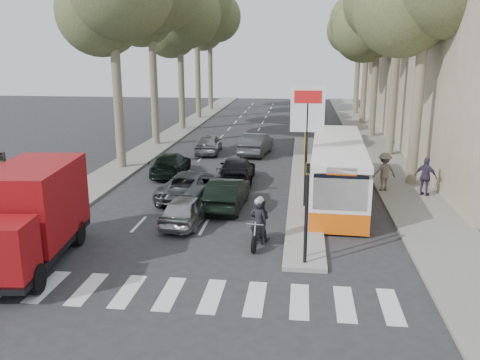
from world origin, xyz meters
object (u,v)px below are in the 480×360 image
object	(u,v)px
motorcycle	(259,222)
dark_hatchback	(227,193)
red_truck	(29,214)
city_bus	(337,169)
silver_hatchback	(186,210)

from	to	relation	value
motorcycle	dark_hatchback	bearing A→B (deg)	118.96
red_truck	city_bus	distance (m)	14.24
silver_hatchback	city_bus	size ratio (longest dim) A/B	0.34
red_truck	silver_hatchback	bearing A→B (deg)	39.93
red_truck	dark_hatchback	bearing A→B (deg)	44.18
silver_hatchback	motorcycle	size ratio (longest dim) A/B	1.70
motorcycle	red_truck	bearing A→B (deg)	-154.36
dark_hatchback	motorcycle	distance (m)	4.62
red_truck	motorcycle	xyz separation A→B (m)	(7.59, 2.77, -0.91)
city_bus	motorcycle	distance (m)	7.25
silver_hatchback	dark_hatchback	xyz separation A→B (m)	(1.39, 2.43, 0.08)
silver_hatchback	city_bus	world-z (taller)	city_bus
red_truck	city_bus	world-z (taller)	red_truck
silver_hatchback	dark_hatchback	world-z (taller)	dark_hatchback
silver_hatchback	motorcycle	world-z (taller)	motorcycle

